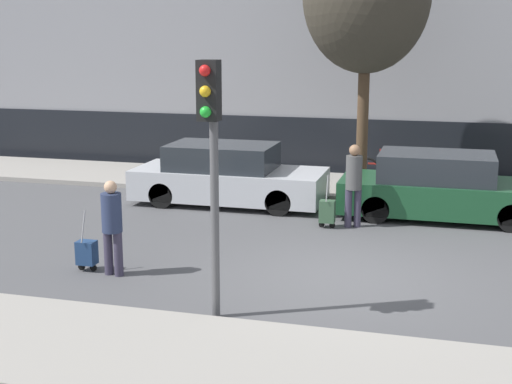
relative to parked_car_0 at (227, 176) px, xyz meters
name	(u,v)px	position (x,y,z in m)	size (l,w,h in m)	color
ground_plane	(342,276)	(3.44, -4.56, -0.67)	(80.00, 80.00, 0.00)	#4C4C4F
sidewalk_near	(295,372)	(3.44, -8.31, -0.61)	(28.00, 2.50, 0.12)	gray
sidewalk_far	(382,188)	(3.44, 2.44, -0.61)	(28.00, 3.00, 0.12)	gray
parked_car_0	(227,176)	(0.00, 0.00, 0.00)	(4.53, 1.86, 1.44)	#B7BABF
parked_car_1	(441,188)	(4.96, -0.09, 0.00)	(4.48, 1.84, 1.45)	#194728
pedestrian_left	(112,222)	(-0.28, -5.52, 0.25)	(0.35, 0.34, 1.63)	#383347
trolley_left	(87,253)	(-0.82, -5.43, -0.35)	(0.34, 0.29, 1.07)	navy
pedestrian_right	(354,181)	(3.19, -1.38, 0.33)	(0.34, 0.34, 1.76)	#383347
trolley_right	(327,212)	(2.68, -1.58, -0.32)	(0.34, 0.29, 1.13)	#335138
traffic_light	(211,138)	(1.96, -6.92, 1.93)	(0.28, 0.47, 3.65)	#515154
parked_bicycle	(387,171)	(3.55, 2.56, -0.18)	(1.77, 0.06, 0.96)	black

